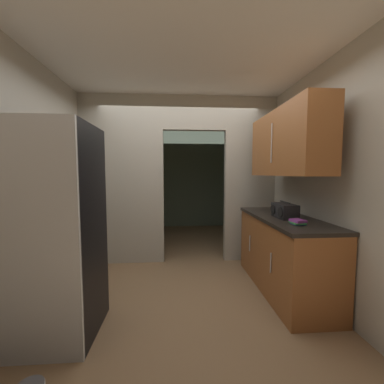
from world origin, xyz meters
TOP-DOWN VIEW (x-y plane):
  - ground at (0.00, 0.00)m, footprint 20.00×20.00m
  - kitchen_overhead_slab at (0.00, 0.37)m, footprint 3.54×6.44m
  - kitchen_partition at (-0.08, 1.22)m, footprint 3.14×0.12m
  - adjoining_room_shell at (0.00, 3.05)m, footprint 3.14×2.72m
  - kitchen_flank_right at (1.62, -0.64)m, footprint 0.10×3.72m
  - refrigerator at (-1.16, -0.55)m, footprint 0.72×0.75m
  - lower_cabinet_run at (1.26, 0.12)m, footprint 0.63×1.67m
  - upper_cabinet_counterside at (1.26, 0.12)m, footprint 0.36×1.50m
  - boombox at (1.22, 0.05)m, footprint 0.20×0.35m
  - book_stack at (1.19, -0.33)m, footprint 0.14×0.16m

SIDE VIEW (x-z plane):
  - ground at x=0.00m, z-range 0.00..0.00m
  - lower_cabinet_run at x=1.26m, z-range 0.00..0.93m
  - refrigerator at x=-1.16m, z-range 0.00..1.88m
  - book_stack at x=1.19m, z-range 0.92..0.98m
  - boombox at x=1.22m, z-range 0.91..1.11m
  - adjoining_room_shell at x=0.00m, z-range 0.00..2.69m
  - kitchen_flank_right at x=1.62m, z-range 0.00..2.69m
  - kitchen_partition at x=-0.08m, z-range 0.09..2.78m
  - upper_cabinet_counterside at x=1.26m, z-range 1.43..2.21m
  - kitchen_overhead_slab at x=0.00m, z-range 2.69..2.75m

